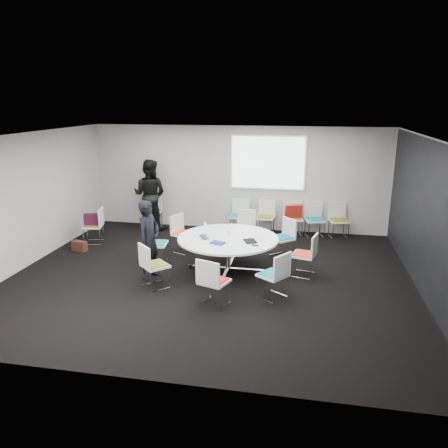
% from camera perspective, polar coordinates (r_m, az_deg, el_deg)
% --- Properties ---
extents(room_shell, '(8.08, 7.08, 2.88)m').
position_cam_1_polar(room_shell, '(8.48, -1.20, 1.90)').
color(room_shell, black).
rests_on(room_shell, ground).
extents(conference_table, '(2.07, 2.07, 0.73)m').
position_cam_1_polar(conference_table, '(9.02, 0.53, -3.04)').
color(conference_table, silver).
rests_on(conference_table, ground).
extents(projection_screen, '(1.90, 0.03, 1.35)m').
position_cam_1_polar(projection_screen, '(11.66, 5.74, 7.95)').
color(projection_screen, white).
rests_on(projection_screen, room_shell).
extents(chair_ring_a, '(0.55, 0.56, 0.88)m').
position_cam_1_polar(chair_ring_a, '(9.02, 10.41, -4.99)').
color(chair_ring_a, silver).
rests_on(chair_ring_a, ground).
extents(chair_ring_b, '(0.64, 0.64, 0.88)m').
position_cam_1_polar(chair_ring_b, '(9.99, 7.58, -2.76)').
color(chair_ring_b, silver).
rests_on(chair_ring_b, ground).
extents(chair_ring_c, '(0.49, 0.48, 0.88)m').
position_cam_1_polar(chair_ring_c, '(10.62, 2.86, -1.50)').
color(chair_ring_c, silver).
rests_on(chair_ring_c, ground).
extents(chair_ring_d, '(0.60, 0.60, 0.88)m').
position_cam_1_polar(chair_ring_d, '(10.26, -5.28, -2.19)').
color(chair_ring_d, silver).
rests_on(chair_ring_d, ground).
extents(chair_ring_e, '(0.50, 0.51, 0.88)m').
position_cam_1_polar(chair_ring_e, '(9.64, -8.88, -3.53)').
color(chair_ring_e, silver).
rests_on(chair_ring_e, ground).
extents(chair_ring_f, '(0.64, 0.64, 0.88)m').
position_cam_1_polar(chair_ring_f, '(8.43, -9.02, -6.45)').
color(chair_ring_f, silver).
rests_on(chair_ring_f, ground).
extents(chair_ring_g, '(0.58, 0.58, 0.88)m').
position_cam_1_polar(chair_ring_g, '(7.63, -1.35, -8.69)').
color(chair_ring_g, silver).
rests_on(chair_ring_g, ground).
extents(chair_ring_h, '(0.63, 0.63, 0.88)m').
position_cam_1_polar(chair_ring_h, '(7.95, 6.42, -7.77)').
color(chair_ring_h, silver).
rests_on(chair_ring_h, ground).
extents(chair_back_a, '(0.47, 0.46, 0.88)m').
position_cam_1_polar(chair_back_a, '(11.76, 2.02, 0.24)').
color(chair_back_a, silver).
rests_on(chair_back_a, ground).
extents(chair_back_b, '(0.51, 0.49, 0.88)m').
position_cam_1_polar(chair_back_b, '(11.69, 5.40, 0.08)').
color(chair_back_b, silver).
rests_on(chair_back_b, ground).
extents(chair_back_c, '(0.54, 0.53, 0.88)m').
position_cam_1_polar(chair_back_c, '(11.66, 9.00, -0.08)').
color(chair_back_c, silver).
rests_on(chair_back_c, ground).
extents(chair_back_d, '(0.56, 0.55, 0.88)m').
position_cam_1_polar(chair_back_d, '(11.62, 11.73, -0.28)').
color(chair_back_d, silver).
rests_on(chair_back_d, ground).
extents(chair_back_e, '(0.55, 0.54, 0.88)m').
position_cam_1_polar(chair_back_e, '(11.69, 14.71, -0.37)').
color(chair_back_e, silver).
rests_on(chair_back_e, ground).
extents(chair_spare_left, '(0.54, 0.55, 0.88)m').
position_cam_1_polar(chair_spare_left, '(11.32, -16.58, -1.06)').
color(chair_spare_left, silver).
rests_on(chair_spare_left, ground).
extents(chair_person_back, '(0.49, 0.48, 0.88)m').
position_cam_1_polar(chair_person_back, '(12.37, -9.27, 0.84)').
color(chair_person_back, silver).
rests_on(chair_person_back, ground).
extents(person_main, '(0.52, 0.65, 1.58)m').
position_cam_1_polar(person_main, '(8.75, -9.76, -2.03)').
color(person_main, black).
rests_on(person_main, ground).
extents(person_back, '(0.98, 0.78, 1.93)m').
position_cam_1_polar(person_back, '(12.06, -9.67, 3.79)').
color(person_back, black).
rests_on(person_back, ground).
extents(laptop, '(0.35, 0.40, 0.03)m').
position_cam_1_polar(laptop, '(8.97, -2.34, -1.67)').
color(laptop, '#333338').
rests_on(laptop, conference_table).
extents(laptop_lid, '(0.15, 0.28, 0.22)m').
position_cam_1_polar(laptop_lid, '(9.09, -2.36, -0.66)').
color(laptop_lid, silver).
rests_on(laptop_lid, conference_table).
extents(notebook_black, '(0.32, 0.36, 0.02)m').
position_cam_1_polar(notebook_black, '(8.73, 3.43, -2.23)').
color(notebook_black, black).
rests_on(notebook_black, conference_table).
extents(tablet_folio, '(0.32, 0.28, 0.03)m').
position_cam_1_polar(tablet_folio, '(8.59, -0.82, -2.47)').
color(tablet_folio, navy).
rests_on(tablet_folio, conference_table).
extents(papers_right, '(0.36, 0.36, 0.00)m').
position_cam_1_polar(papers_right, '(9.16, 4.37, -1.42)').
color(papers_right, white).
rests_on(papers_right, conference_table).
extents(papers_front, '(0.35, 0.29, 0.00)m').
position_cam_1_polar(papers_front, '(8.85, 4.81, -2.05)').
color(papers_front, silver).
rests_on(papers_front, conference_table).
extents(cup, '(0.08, 0.08, 0.09)m').
position_cam_1_polar(cup, '(9.15, 0.55, -1.11)').
color(cup, white).
rests_on(cup, conference_table).
extents(phone, '(0.15, 0.11, 0.01)m').
position_cam_1_polar(phone, '(8.50, 4.07, -2.79)').
color(phone, black).
rests_on(phone, conference_table).
extents(maroon_bag, '(0.42, 0.20, 0.28)m').
position_cam_1_polar(maroon_bag, '(11.23, -16.80, 0.62)').
color(maroon_bag, '#3F1129').
rests_on(maroon_bag, chair_spare_left).
extents(brown_bag, '(0.39, 0.24, 0.24)m').
position_cam_1_polar(brown_bag, '(10.89, -18.35, -2.74)').
color(brown_bag, '#3E1D13').
rests_on(brown_bag, ground).
extents(red_jacket, '(0.47, 0.29, 0.36)m').
position_cam_1_polar(red_jacket, '(11.33, 9.06, 1.67)').
color(red_jacket, '#B12115').
rests_on(red_jacket, chair_back_c).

